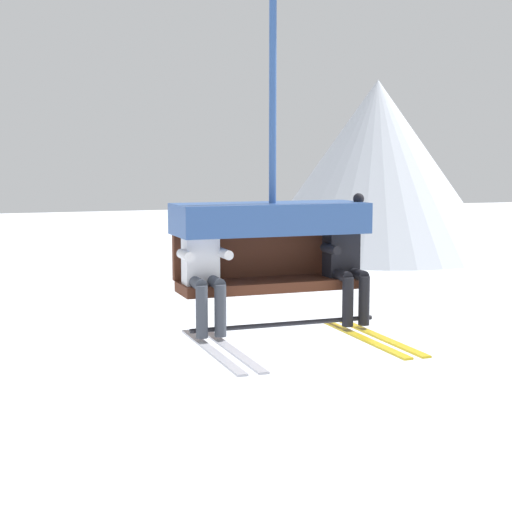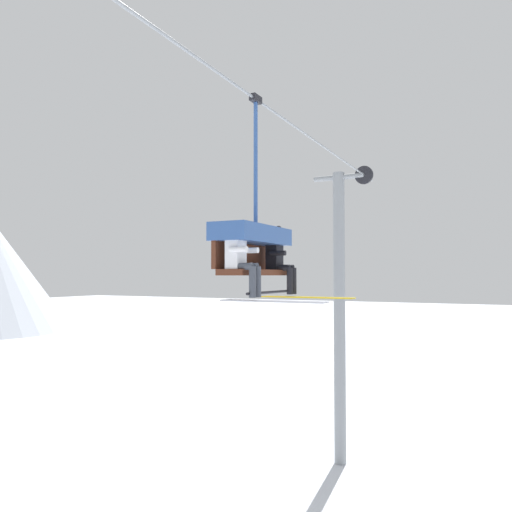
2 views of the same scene
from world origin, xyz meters
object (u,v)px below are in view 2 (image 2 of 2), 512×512
object	(u,v)px
lift_tower_far	(340,309)
skier_black	(281,260)
chairlift_chair	(252,241)
skier_white	(243,259)

from	to	relation	value
lift_tower_far	skier_black	bearing A→B (deg)	-172.06
chairlift_chair	skier_black	xyz separation A→B (m)	(0.74, -0.21, -0.30)
chairlift_chair	skier_white	bearing A→B (deg)	-163.32
skier_black	chairlift_chair	bearing A→B (deg)	163.88
chairlift_chair	lift_tower_far	bearing A→B (deg)	5.51
skier_white	skier_black	distance (m)	1.47
lift_tower_far	chairlift_chair	xyz separation A→B (m)	(-7.37, -0.71, 1.63)
lift_tower_far	skier_black	size ratio (longest dim) A/B	5.35
skier_white	chairlift_chair	bearing A→B (deg)	16.68
skier_white	skier_black	bearing A→B (deg)	0.27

